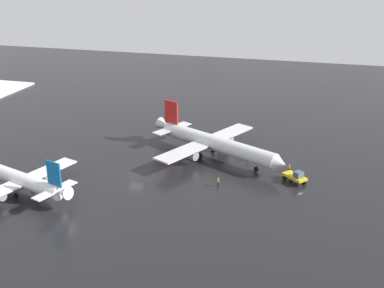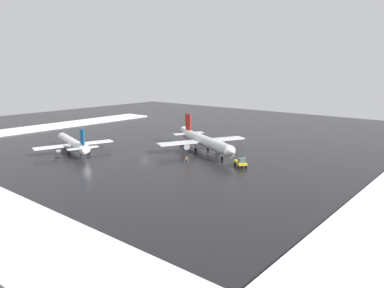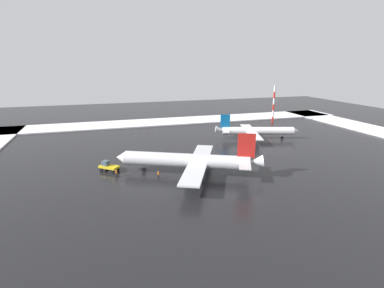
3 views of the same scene
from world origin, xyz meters
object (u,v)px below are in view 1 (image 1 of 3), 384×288
at_px(airplane_distant_tail, 16,178).
at_px(ground_crew_mid_apron, 289,168).
at_px(ground_crew_beside_wing, 218,181).
at_px(pushback_tug, 296,176).
at_px(ground_crew_near_tug, 248,156).
at_px(airplane_parked_starboard, 214,143).

relative_size(airplane_distant_tail, ground_crew_mid_apron, 15.99).
bearing_deg(ground_crew_mid_apron, ground_crew_beside_wing, 176.61).
height_order(airplane_distant_tail, ground_crew_beside_wing, airplane_distant_tail).
distance_m(airplane_distant_tail, pushback_tug, 51.33).
relative_size(pushback_tug, ground_crew_beside_wing, 2.88).
relative_size(ground_crew_beside_wing, ground_crew_near_tug, 1.00).
bearing_deg(ground_crew_beside_wing, airplane_distant_tail, -132.24).
relative_size(ground_crew_near_tug, ground_crew_mid_apron, 1.00).
bearing_deg(ground_crew_mid_apron, airplane_distant_tail, 162.86).
xyz_separation_m(ground_crew_beside_wing, ground_crew_near_tug, (3.33, 13.32, 0.00)).
distance_m(pushback_tug, ground_crew_near_tug, 13.05).
relative_size(airplane_parked_starboard, ground_crew_beside_wing, 18.54).
bearing_deg(airplane_parked_starboard, ground_crew_near_tug, 27.70).
distance_m(airplane_distant_tail, ground_crew_mid_apron, 51.53).
relative_size(pushback_tug, ground_crew_near_tug, 2.88).
relative_size(airplane_distant_tail, pushback_tug, 5.55).
distance_m(pushback_tug, ground_crew_mid_apron, 4.63).
bearing_deg(ground_crew_near_tug, ground_crew_mid_apron, 83.08).
bearing_deg(pushback_tug, airplane_parked_starboard, -163.20).
height_order(airplane_distant_tail, ground_crew_near_tug, airplane_distant_tail).
bearing_deg(airplane_distant_tail, ground_crew_near_tug, -128.74).
bearing_deg(airplane_parked_starboard, airplane_distant_tail, -114.68).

